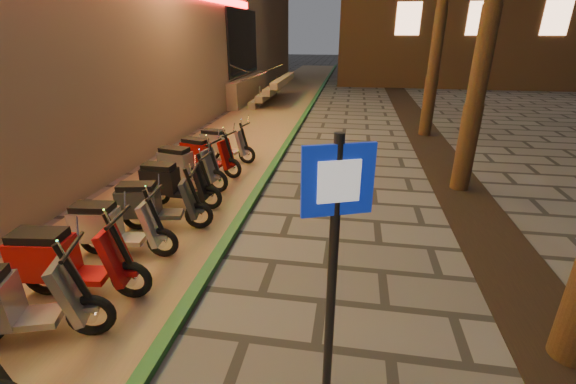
% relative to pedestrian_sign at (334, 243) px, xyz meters
% --- Properties ---
extents(parking_strip, '(3.40, 60.00, 0.01)m').
position_rel_pedestrian_sign_xyz_m(parking_strip, '(-3.59, 8.91, -1.71)').
color(parking_strip, '#8C7251').
rests_on(parking_strip, ground).
extents(green_curb, '(0.18, 60.00, 0.10)m').
position_rel_pedestrian_sign_xyz_m(green_curb, '(-1.89, 8.91, -1.67)').
color(green_curb, '#225C28').
rests_on(green_curb, ground).
extents(planting_strip, '(1.20, 40.00, 0.02)m').
position_rel_pedestrian_sign_xyz_m(planting_strip, '(2.61, 3.91, -1.71)').
color(planting_strip, black).
rests_on(planting_strip, ground).
extents(pedestrian_sign, '(0.56, 0.24, 2.66)m').
position_rel_pedestrian_sign_xyz_m(pedestrian_sign, '(0.00, 0.00, 0.00)').
color(pedestrian_sign, black).
rests_on(pedestrian_sign, ground).
extents(scooter_6, '(1.78, 0.96, 1.26)m').
position_rel_pedestrian_sign_xyz_m(scooter_6, '(-3.59, 0.09, -1.17)').
color(scooter_6, black).
rests_on(scooter_6, ground).
extents(scooter_7, '(1.81, 0.69, 1.27)m').
position_rel_pedestrian_sign_xyz_m(scooter_7, '(-3.54, 0.98, -1.17)').
color(scooter_7, black).
rests_on(scooter_7, ground).
extents(scooter_8, '(1.65, 0.61, 1.16)m').
position_rel_pedestrian_sign_xyz_m(scooter_8, '(-3.53, 2.02, -1.22)').
color(scooter_8, black).
rests_on(scooter_8, ground).
extents(scooter_9, '(1.66, 0.75, 1.17)m').
position_rel_pedestrian_sign_xyz_m(scooter_9, '(-3.31, 2.94, -1.21)').
color(scooter_9, black).
rests_on(scooter_9, ground).
extents(scooter_10, '(1.65, 0.58, 1.17)m').
position_rel_pedestrian_sign_xyz_m(scooter_10, '(-3.42, 3.95, -1.21)').
color(scooter_10, black).
rests_on(scooter_10, ground).
extents(scooter_11, '(1.71, 0.77, 1.20)m').
position_rel_pedestrian_sign_xyz_m(scooter_11, '(-3.57, 4.96, -1.20)').
color(scooter_11, black).
rests_on(scooter_11, ground).
extents(scooter_12, '(1.64, 0.79, 1.16)m').
position_rel_pedestrian_sign_xyz_m(scooter_12, '(-3.48, 5.90, -1.22)').
color(scooter_12, black).
rests_on(scooter_12, ground).
extents(scooter_13, '(1.59, 0.68, 1.11)m').
position_rel_pedestrian_sign_xyz_m(scooter_13, '(-3.40, 6.99, -1.24)').
color(scooter_13, black).
rests_on(scooter_13, ground).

